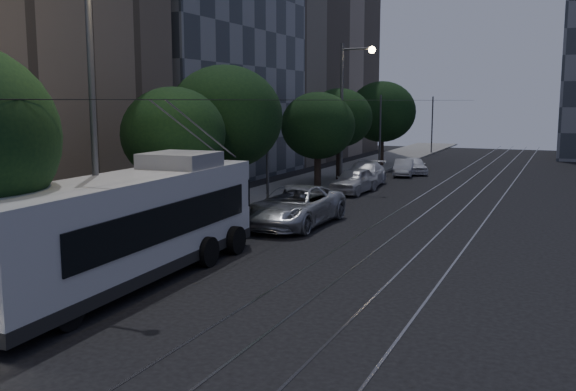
# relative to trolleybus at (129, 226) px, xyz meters

# --- Properties ---
(ground) EXTENTS (120.00, 120.00, 0.00)m
(ground) POSITION_rel_trolleybus_xyz_m (4.10, 2.36, -1.76)
(ground) COLOR black
(ground) RESTS_ON ground
(sidewalk) EXTENTS (5.00, 90.00, 0.15)m
(sidewalk) POSITION_rel_trolleybus_xyz_m (-3.40, 22.36, -1.68)
(sidewalk) COLOR slate
(sidewalk) RESTS_ON ground
(tram_rails) EXTENTS (4.52, 90.00, 0.02)m
(tram_rails) POSITION_rel_trolleybus_xyz_m (6.60, 22.36, -1.75)
(tram_rails) COLOR gray
(tram_rails) RESTS_ON ground
(overhead_wires) EXTENTS (2.23, 90.00, 6.00)m
(overhead_wires) POSITION_rel_trolleybus_xyz_m (-0.87, 22.36, 1.71)
(overhead_wires) COLOR black
(overhead_wires) RESTS_ON ground
(trolleybus) EXTENTS (3.22, 12.82, 5.63)m
(trolleybus) POSITION_rel_trolleybus_xyz_m (0.00, 0.00, 0.00)
(trolleybus) COLOR silver
(trolleybus) RESTS_ON ground
(pickup_silver) EXTENTS (3.06, 6.41, 1.76)m
(pickup_silver) POSITION_rel_trolleybus_xyz_m (1.08, 10.36, -0.87)
(pickup_silver) COLOR #BABDC2
(pickup_silver) RESTS_ON ground
(car_white_a) EXTENTS (2.11, 4.65, 1.55)m
(car_white_a) POSITION_rel_trolleybus_xyz_m (0.34, 21.27, -0.98)
(car_white_a) COLOR silver
(car_white_a) RESTS_ON ground
(car_white_b) EXTENTS (2.63, 5.52, 1.55)m
(car_white_b) POSITION_rel_trolleybus_xyz_m (0.03, 24.51, -0.98)
(car_white_b) COLOR silver
(car_white_b) RESTS_ON ground
(car_white_c) EXTENTS (1.91, 3.91, 1.24)m
(car_white_c) POSITION_rel_trolleybus_xyz_m (0.95, 31.36, -1.14)
(car_white_c) COLOR #AEAEB3
(car_white_c) RESTS_ON ground
(car_white_d) EXTENTS (2.93, 4.12, 1.30)m
(car_white_d) POSITION_rel_trolleybus_xyz_m (1.40, 32.94, -1.10)
(car_white_d) COLOR white
(car_white_d) RESTS_ON ground
(tree_1) EXTENTS (4.21, 4.21, 6.13)m
(tree_1) POSITION_rel_trolleybus_xyz_m (-2.40, 6.09, 2.46)
(tree_1) COLOR black
(tree_1) RESTS_ON ground
(tree_2) EXTENTS (5.33, 5.33, 7.21)m
(tree_2) POSITION_rel_trolleybus_xyz_m (-2.40, 10.36, 3.04)
(tree_2) COLOR black
(tree_2) RESTS_ON ground
(tree_3) EXTENTS (4.70, 4.70, 6.13)m
(tree_3) POSITION_rel_trolleybus_xyz_m (-2.40, 22.22, 2.24)
(tree_3) COLOR black
(tree_3) RESTS_ON ground
(tree_4) EXTENTS (4.49, 4.49, 6.43)m
(tree_4) POSITION_rel_trolleybus_xyz_m (-2.40, 26.36, 2.63)
(tree_4) COLOR black
(tree_4) RESTS_ON ground
(tree_5) EXTENTS (5.64, 5.64, 7.18)m
(tree_5) POSITION_rel_trolleybus_xyz_m (-2.40, 37.07, 2.88)
(tree_5) COLOR black
(tree_5) RESTS_ON ground
(streetlamp_near) EXTENTS (2.65, 0.44, 11.09)m
(streetlamp_near) POSITION_rel_trolleybus_xyz_m (-0.67, -0.12, 4.86)
(streetlamp_near) COLOR #505053
(streetlamp_near) RESTS_ON ground
(streetlamp_far) EXTENTS (2.23, 0.44, 9.10)m
(streetlamp_far) POSITION_rel_trolleybus_xyz_m (-0.70, 22.98, 3.77)
(streetlamp_far) COLOR #505053
(streetlamp_far) RESTS_ON ground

